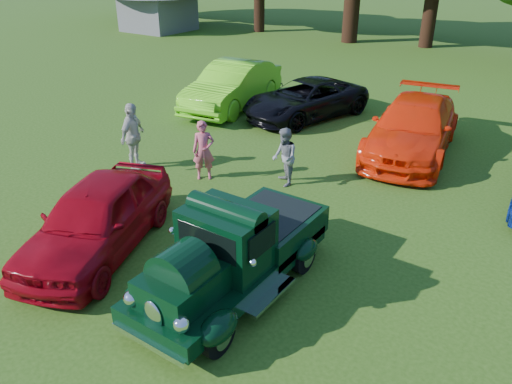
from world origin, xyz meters
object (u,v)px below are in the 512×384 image
Objects in this scene: back_car_lime at (233,86)px; spectator_white at (133,136)px; red_convertible at (97,218)px; hero_pickup at (234,254)px; back_car_orange at (413,128)px; spectator_pink at (204,150)px; back_car_black at (305,99)px; spectator_grey at (284,157)px.

spectator_white is (1.18, -6.04, 0.08)m from back_car_lime.
back_car_lime is at bearing 90.55° from red_convertible.
back_car_orange is at bearing 87.23° from hero_pickup.
red_convertible is 3.87m from spectator_pink.
spectator_white is at bearing -87.44° from back_car_black.
back_car_orange is 3.43× the size of spectator_pink.
back_car_lime is 3.38× the size of spectator_grey.
back_car_lime is 3.24× the size of spectator_pink.
spectator_grey is (2.30, -5.15, 0.09)m from back_car_black.
hero_pickup is at bearing -101.59° from back_car_orange.
hero_pickup is at bearing -61.09° from back_car_lime.
hero_pickup is 0.85× the size of back_car_lime.
spectator_pink reaches higher than spectator_grey.
spectator_pink is at bearing 76.14° from red_convertible.
spectator_white reaches higher than hero_pickup.
hero_pickup is at bearing -24.18° from spectator_grey.
back_car_black is (2.82, 0.53, -0.17)m from back_car_lime.
back_car_lime reaches higher than red_convertible.
red_convertible is at bearing -68.54° from back_car_black.
red_convertible is 9.90m from back_car_black.
back_car_orange is (7.06, -0.65, -0.06)m from back_car_lime.
red_convertible is 9.33m from back_car_orange.
spectator_white reaches higher than red_convertible.
back_car_orange is (3.39, 8.69, 0.05)m from red_convertible.
spectator_white reaches higher than back_car_lime.
back_car_black is at bearing 74.05° from red_convertible.
spectator_grey is (5.12, -4.62, -0.09)m from back_car_lime.
back_car_orange is at bearing 109.47° from spectator_grey.
red_convertible is 10.03m from back_car_lime.
spectator_white reaches higher than back_car_orange.
back_car_black is (-3.85, 9.35, -0.07)m from hero_pickup.
red_convertible is at bearing -122.41° from spectator_pink.
hero_pickup is at bearing -51.09° from back_car_black.
red_convertible is 0.84× the size of back_car_lime.
red_convertible reaches higher than back_car_black.
back_car_black is 3.18× the size of spectator_grey.
hero_pickup is 0.80× the size of back_car_orange.
hero_pickup is 6.15m from spectator_white.
spectator_grey is at bearing -50.29° from back_car_lime.
back_car_lime reaches higher than spectator_grey.
back_car_lime is (-3.67, 9.34, 0.11)m from red_convertible.
spectator_pink is at bearing -68.00° from back_car_lime.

